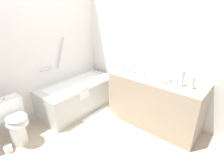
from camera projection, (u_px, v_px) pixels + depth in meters
name	position (u px, v px, depth m)	size (l,w,h in m)	color
ground_plane	(91.00, 146.00, 2.67)	(3.85, 3.85, 0.00)	#C1AD8E
wall_back_tiled	(29.00, 50.00, 2.96)	(3.25, 0.10, 2.46)	silver
wall_right_mirror	(148.00, 46.00, 3.20)	(0.10, 3.03, 2.46)	silver
bathtub	(78.00, 95.00, 3.55)	(1.51, 0.69, 1.36)	silver
toilet	(14.00, 120.00, 2.62)	(0.41, 0.51, 0.70)	white
vanity_counter	(155.00, 101.00, 3.04)	(0.62, 1.50, 0.84)	tan
sink_basin	(160.00, 78.00, 2.81)	(0.34, 0.34, 0.05)	white
sink_faucet	(166.00, 74.00, 2.94)	(0.11, 0.15, 0.07)	#AAAAAF
water_bottle_0	(182.00, 78.00, 2.55)	(0.06, 0.06, 0.26)	silver
water_bottle_1	(123.00, 65.00, 3.15)	(0.07, 0.07, 0.23)	silver
water_bottle_2	(192.00, 83.00, 2.49)	(0.06, 0.06, 0.19)	silver
water_bottle_3	(132.00, 67.00, 3.06)	(0.07, 0.07, 0.20)	silver
drinking_glass_0	(176.00, 81.00, 2.64)	(0.07, 0.07, 0.09)	white
drinking_glass_1	(129.00, 69.00, 3.14)	(0.06, 0.06, 0.08)	white
drinking_glass_2	(144.00, 73.00, 2.97)	(0.08, 0.08, 0.08)	white
bath_mat	(102.00, 117.00, 3.35)	(0.64, 0.42, 0.01)	white
toilet_paper_roll	(8.00, 149.00, 2.55)	(0.11, 0.11, 0.10)	white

